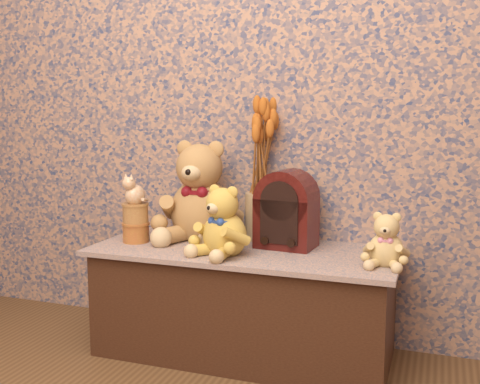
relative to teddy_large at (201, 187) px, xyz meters
The scene contains 10 objects.
display_shelf 0.52m from the teddy_large, 25.21° to the right, with size 1.24×0.54×0.45m, color #375071.
teddy_large is the anchor object (origin of this frame).
teddy_medium 0.31m from the teddy_large, 48.94° to the right, with size 0.23×0.28×0.29m, color gold, non-canonical shape.
teddy_small 0.83m from the teddy_large, 12.48° to the right, with size 0.17×0.20×0.21m, color tan, non-canonical shape.
cathedral_radio 0.40m from the teddy_large, ahead, with size 0.23×0.17×0.32m, color #3C0D0A, non-canonical shape.
ceramic_vase 0.28m from the teddy_large, 17.03° to the left, with size 0.12×0.12×0.20m, color tan.
dried_stalks 0.30m from the teddy_large, 17.03° to the left, with size 0.19×0.19×0.37m, color #BB5D1D, non-canonical shape.
biscuit_tin_lower 0.34m from the teddy_large, 147.87° to the right, with size 0.11×0.11×0.08m, color gold.
biscuit_tin_upper 0.31m from the teddy_large, 147.87° to the right, with size 0.11×0.11×0.08m, color tan.
cat_figurine 0.29m from the teddy_large, 147.87° to the right, with size 0.10×0.11×0.13m, color silver, non-canonical shape.
Camera 1 is at (0.74, -0.90, 1.01)m, focal length 42.69 mm.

